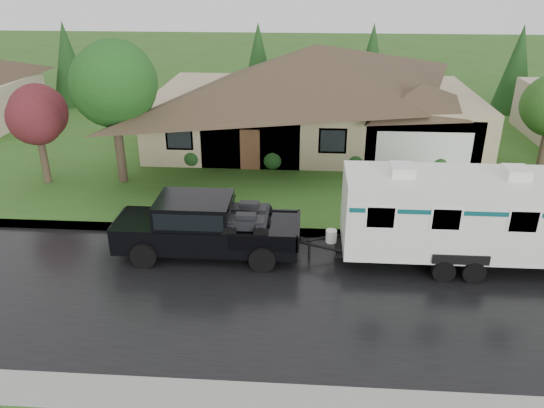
# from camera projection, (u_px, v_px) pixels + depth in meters

# --- Properties ---
(ground) EXTENTS (140.00, 140.00, 0.00)m
(ground) POSITION_uv_depth(u_px,v_px,m) (258.00, 262.00, 19.03)
(ground) COLOR #2D531A
(ground) RESTS_ON ground
(road) EXTENTS (140.00, 8.00, 0.01)m
(road) POSITION_uv_depth(u_px,v_px,m) (252.00, 293.00, 17.21)
(road) COLOR black
(road) RESTS_ON ground
(curb) EXTENTS (140.00, 0.50, 0.15)m
(curb) POSITION_uv_depth(u_px,v_px,m) (263.00, 231.00, 21.04)
(curb) COLOR gray
(curb) RESTS_ON ground
(lawn) EXTENTS (140.00, 26.00, 0.15)m
(lawn) POSITION_uv_depth(u_px,v_px,m) (281.00, 136.00, 32.63)
(lawn) COLOR #2D531A
(lawn) RESTS_ON ground
(house_main) EXTENTS (19.44, 10.80, 6.90)m
(house_main) POSITION_uv_depth(u_px,v_px,m) (320.00, 84.00, 29.98)
(house_main) COLOR tan
(house_main) RESTS_ON lawn
(tree_left_green) EXTENTS (3.94, 3.94, 6.53)m
(tree_left_green) POSITION_uv_depth(u_px,v_px,m) (112.00, 88.00, 23.87)
(tree_left_green) COLOR #382B1E
(tree_left_green) RESTS_ON lawn
(tree_red) EXTENTS (2.74, 2.74, 4.54)m
(tree_red) POSITION_uv_depth(u_px,v_px,m) (37.00, 119.00, 24.32)
(tree_red) COLOR #382B1E
(tree_red) RESTS_ON lawn
(shrub_row) EXTENTS (13.60, 1.00, 1.00)m
(shrub_row) POSITION_uv_depth(u_px,v_px,m) (314.00, 159.00, 27.09)
(shrub_row) COLOR #143814
(shrub_row) RESTS_ON lawn
(pickup_truck) EXTENTS (6.59, 2.50, 2.20)m
(pickup_truck) POSITION_uv_depth(u_px,v_px,m) (204.00, 225.00, 19.13)
(pickup_truck) COLOR black
(pickup_truck) RESTS_ON ground
(travel_trailer) EXTENTS (8.12, 2.85, 3.64)m
(travel_trailer) POSITION_uv_depth(u_px,v_px,m) (456.00, 213.00, 18.26)
(travel_trailer) COLOR white
(travel_trailer) RESTS_ON ground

